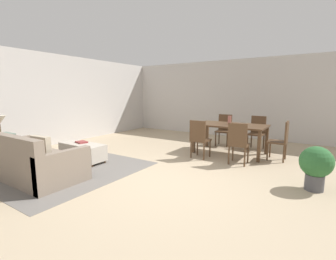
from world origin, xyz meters
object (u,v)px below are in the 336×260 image
at_px(dining_chair_near_right, 238,141).
at_px(potted_plant, 316,165).
at_px(dining_chair_head_east, 282,139).
at_px(dining_table, 230,128).
at_px(ottoman_table, 83,151).
at_px(vase_centerpiece, 230,120).
at_px(dining_chair_far_left, 224,128).
at_px(side_table, 2,145).
at_px(dining_chair_far_right, 257,131).
at_px(couch, 30,162).
at_px(book_on_ottoman, 82,142).
at_px(dining_chair_near_left, 199,137).

xyz_separation_m(dining_chair_near_right, potted_plant, (1.46, -0.70, -0.10)).
bearing_deg(dining_chair_head_east, dining_table, 179.83).
xyz_separation_m(ottoman_table, vase_centerpiece, (2.56, 2.54, 0.63)).
xyz_separation_m(dining_chair_far_left, vase_centerpiece, (0.44, -0.87, 0.35)).
height_order(side_table, dining_table, dining_table).
distance_m(dining_chair_far_right, vase_centerpiece, 1.08).
height_order(couch, dining_chair_far_right, dining_chair_far_right).
bearing_deg(dining_chair_near_right, book_on_ottoman, -152.53).
bearing_deg(ottoman_table, dining_table, 44.56).
xyz_separation_m(dining_chair_far_left, dining_chair_head_east, (1.68, -0.86, 0.00)).
relative_size(side_table, dining_chair_near_left, 0.60).
bearing_deg(dining_chair_head_east, dining_chair_far_left, 152.77).
xyz_separation_m(dining_chair_near_right, dining_chair_head_east, (0.74, 0.86, 0.00)).
distance_m(dining_chair_far_left, potted_plant, 3.41).
xyz_separation_m(dining_chair_near_right, dining_chair_far_right, (-0.00, 1.75, 0.00)).
distance_m(dining_table, vase_centerpiece, 0.19).
relative_size(dining_chair_head_east, vase_centerpiece, 4.30).
bearing_deg(couch, vase_centerpiece, 56.40).
distance_m(side_table, dining_chair_head_east, 6.23).
bearing_deg(book_on_ottoman, couch, -82.54).
bearing_deg(ottoman_table, side_table, -138.67).
bearing_deg(dining_chair_far_right, couch, -122.71).
distance_m(ottoman_table, book_on_ottoman, 0.22).
bearing_deg(dining_chair_near_left, potted_plant, -16.26).
bearing_deg(dining_chair_near_left, dining_chair_far_left, 90.38).
bearing_deg(dining_chair_head_east, dining_chair_near_left, -152.71).
bearing_deg(vase_centerpiece, ottoman_table, -135.24).
bearing_deg(dining_chair_far_right, ottoman_table, -131.63).
relative_size(side_table, vase_centerpiece, 2.57).
bearing_deg(dining_chair_far_right, dining_table, -117.78).
xyz_separation_m(ottoman_table, potted_plant, (4.51, 0.99, 0.19)).
xyz_separation_m(vase_centerpiece, book_on_ottoman, (-2.64, -2.49, -0.44)).
xyz_separation_m(dining_chair_near_left, potted_plant, (2.39, -0.70, -0.10)).
xyz_separation_m(dining_chair_near_left, dining_chair_head_east, (1.67, 0.86, 0.00)).
distance_m(dining_table, dining_chair_far_left, 0.99).
bearing_deg(dining_chair_far_right, vase_centerpiece, -118.82).
bearing_deg(dining_chair_near_left, vase_centerpiece, 63.28).
relative_size(dining_table, dining_chair_near_right, 1.91).
distance_m(dining_table, dining_chair_head_east, 1.22).
xyz_separation_m(dining_chair_far_left, dining_chair_far_right, (0.94, 0.03, 0.00)).
distance_m(dining_chair_near_right, book_on_ottoman, 3.54).
bearing_deg(dining_chair_head_east, dining_chair_near_right, -130.78).
distance_m(dining_chair_near_left, dining_chair_head_east, 1.88).
xyz_separation_m(dining_chair_near_left, dining_chair_far_left, (-0.01, 1.72, 0.00)).
xyz_separation_m(side_table, dining_chair_far_right, (4.31, 4.54, 0.08)).
xyz_separation_m(side_table, vase_centerpiece, (3.82, 3.64, 0.43)).
relative_size(dining_table, dining_chair_near_left, 1.91).
bearing_deg(dining_chair_near_right, dining_chair_far_right, 90.07).
relative_size(dining_chair_far_right, vase_centerpiece, 4.30).
bearing_deg(dining_table, dining_chair_near_left, -117.83).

